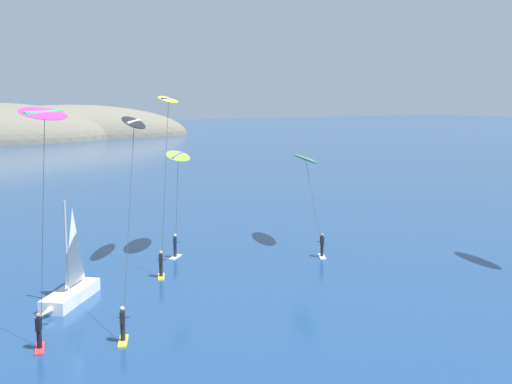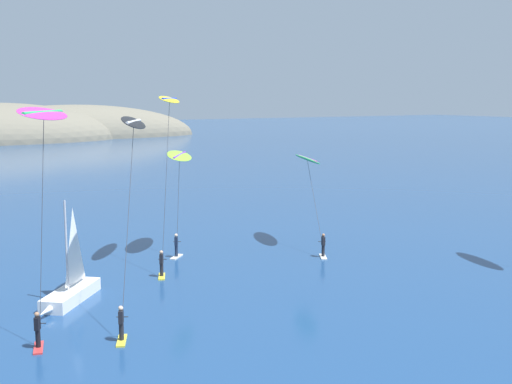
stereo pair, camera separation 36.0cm
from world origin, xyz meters
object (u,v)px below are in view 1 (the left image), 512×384
Objects in this scene: kitesurfer_black at (133,142)px; kitesurfer_green at (307,166)px; kitesurfer_lime at (178,162)px; sailboat_near at (68,292)px; kitesurfer_magenta at (44,129)px; kitesurfer_yellow at (168,115)px.

kitesurfer_green is (16.61, 7.54, -2.84)m from kitesurfer_black.
kitesurfer_black is 13.11m from kitesurfer_lime.
sailboat_near is 10.16m from kitesurfer_magenta.
kitesurfer_green is (19.52, 4.75, 5.43)m from sailboat_near.
kitesurfer_lime is at bearing 37.17° from sailboat_near.
sailboat_near is 0.53× the size of kitesurfer_magenta.
kitesurfer_magenta is 23.43m from kitesurfer_green.
sailboat_near is 0.50× the size of kitesurfer_yellow.
kitesurfer_yellow is at bearing -125.30° from kitesurfer_lime.
kitesurfer_yellow is at bearing 178.22° from kitesurfer_green.
kitesurfer_lime is at bearing 54.70° from kitesurfer_yellow.
kitesurfer_lime is at bearing 55.16° from kitesurfer_black.
kitesurfer_yellow is at bearing 55.31° from kitesurfer_black.
kitesurfer_magenta is at bearing -114.18° from sailboat_near.
kitesurfer_green is 0.67× the size of kitesurfer_yellow.
sailboat_near is 14.19m from kitesurfer_lime.
kitesurfer_yellow reaches higher than kitesurfer_lime.
kitesurfer_magenta is 17.29m from kitesurfer_lime.
kitesurfer_green is 1.03× the size of kitesurfer_lime.
kitesurfer_yellow is 4.78m from kitesurfer_lime.
kitesurfer_black is 9.65m from kitesurfer_yellow.
kitesurfer_black is 0.91× the size of kitesurfer_yellow.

